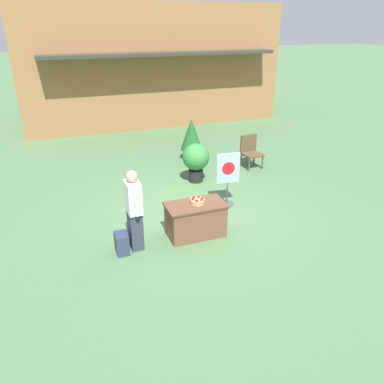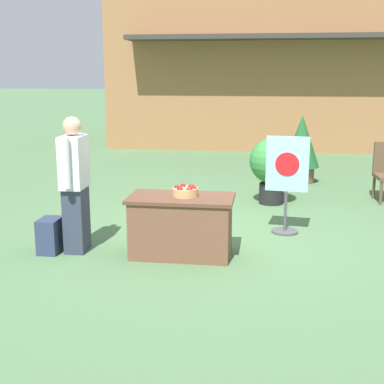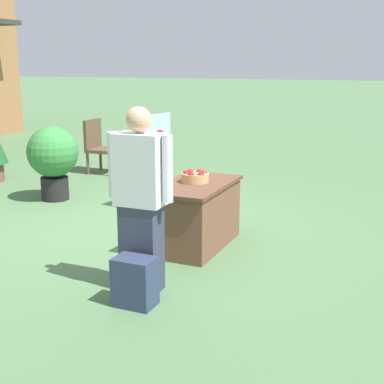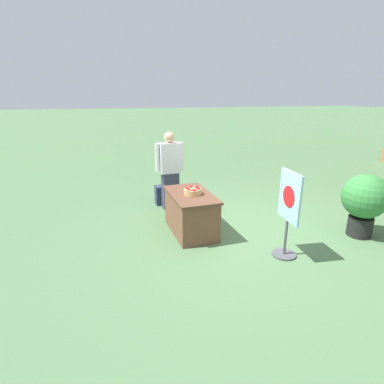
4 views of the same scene
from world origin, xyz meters
name	(u,v)px [view 4 (image 4 of 4)]	position (x,y,z in m)	size (l,w,h in m)	color
ground_plane	(249,232)	(0.00, 0.00, 0.00)	(120.00, 120.00, 0.00)	#4C7047
display_table	(191,213)	(-0.35, -0.99, 0.36)	(1.24, 0.69, 0.72)	brown
apple_basket	(193,191)	(-0.31, -0.97, 0.78)	(0.30, 0.30, 0.13)	tan
person_visitor	(170,171)	(-1.64, -1.03, 0.83)	(0.27, 0.61, 1.64)	#33384C
backpack	(163,195)	(-1.94, -1.13, 0.21)	(0.24, 0.34, 0.42)	#2D3856
poster_board	(288,212)	(0.90, 0.09, 0.71)	(0.57, 0.36, 1.32)	#4C4C51
potted_plant_near_left	(365,200)	(0.72, 1.74, 0.66)	(0.75, 0.75, 1.10)	black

